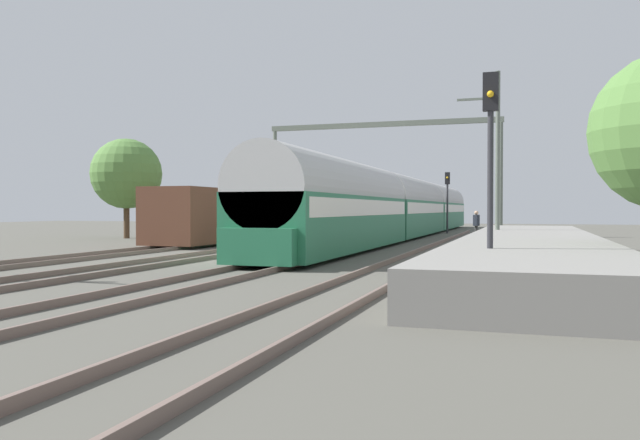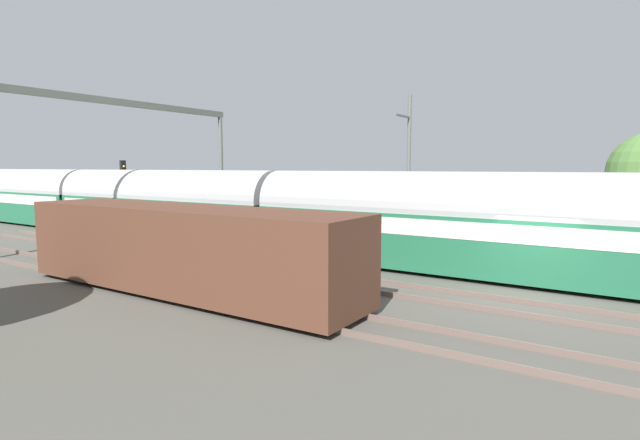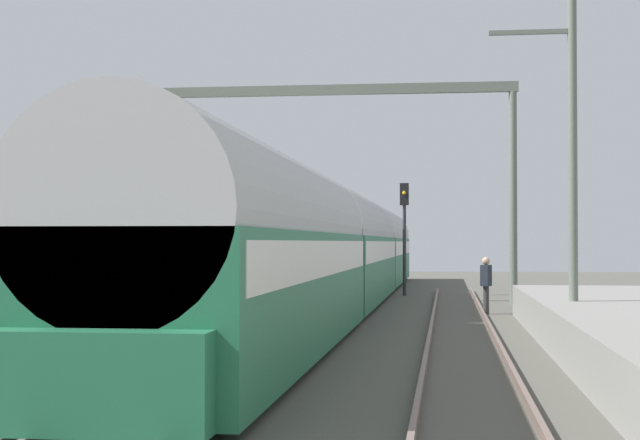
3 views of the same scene
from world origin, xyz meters
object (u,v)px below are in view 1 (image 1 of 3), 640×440
(person_crossing, at_px, (476,223))
(railway_signal_near, at_px, (490,150))
(freight_car, at_px, (228,216))
(catenary_gantry, at_px, (382,150))
(passenger_train, at_px, (407,207))
(railway_signal_far, at_px, (447,194))

(person_crossing, bearing_deg, railway_signal_near, -153.35)
(freight_car, bearing_deg, catenary_gantry, 63.21)
(passenger_train, height_order, person_crossing, passenger_train)
(passenger_train, height_order, catenary_gantry, catenary_gantry)
(passenger_train, bearing_deg, railway_signal_far, 73.27)
(freight_car, relative_size, railway_signal_far, 2.83)
(passenger_train, relative_size, catenary_gantry, 3.02)
(passenger_train, distance_m, person_crossing, 6.25)
(catenary_gantry, bearing_deg, person_crossing, -37.13)
(railway_signal_far, height_order, catenary_gantry, catenary_gantry)
(railway_signal_far, xyz_separation_m, catenary_gantry, (-3.90, -5.12, 2.93))
(railway_signal_near, height_order, railway_signal_far, railway_signal_near)
(railway_signal_far, bearing_deg, catenary_gantry, -127.26)
(railway_signal_near, distance_m, railway_signal_far, 33.16)
(railway_signal_near, relative_size, railway_signal_far, 1.10)
(railway_signal_near, bearing_deg, railway_signal_far, 98.49)
(railway_signal_near, xyz_separation_m, catenary_gantry, (-8.79, 27.67, 2.67))
(railway_signal_near, bearing_deg, freight_car, 132.80)
(railway_signal_far, bearing_deg, railway_signal_near, -81.51)
(freight_car, distance_m, person_crossing, 14.36)
(passenger_train, relative_size, person_crossing, 28.44)
(railway_signal_far, bearing_deg, person_crossing, -74.27)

